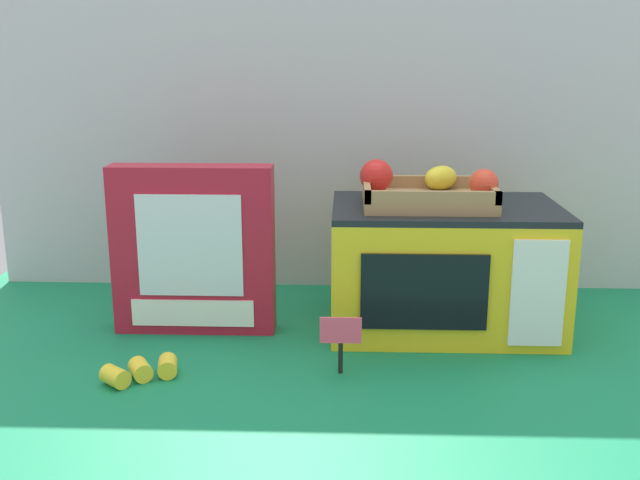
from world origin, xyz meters
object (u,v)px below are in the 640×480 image
object	(u,v)px
food_groups_crate	(426,192)
price_sign	(341,336)
toy_microwave	(444,267)
cookie_set_box	(193,250)
loose_toy_banana	(141,371)

from	to	relation	value
food_groups_crate	price_sign	xyz separation A→B (m)	(-0.16, -0.23, -0.20)
toy_microwave	price_sign	bearing A→B (deg)	-130.71
food_groups_crate	cookie_set_box	bearing A→B (deg)	-175.32
toy_microwave	food_groups_crate	distance (m)	0.15
toy_microwave	price_sign	size ratio (longest dim) A/B	4.32
toy_microwave	food_groups_crate	world-z (taller)	food_groups_crate
price_sign	toy_microwave	bearing A→B (deg)	49.29
toy_microwave	food_groups_crate	xyz separation A→B (m)	(-0.04, -0.00, 0.15)
toy_microwave	food_groups_crate	size ratio (longest dim) A/B	1.69
toy_microwave	loose_toy_banana	distance (m)	0.60
toy_microwave	cookie_set_box	distance (m)	0.48
food_groups_crate	price_sign	world-z (taller)	food_groups_crate
food_groups_crate	loose_toy_banana	size ratio (longest dim) A/B	2.08
cookie_set_box	price_sign	xyz separation A→B (m)	(0.28, -0.19, -0.09)
loose_toy_banana	toy_microwave	bearing A→B (deg)	26.97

